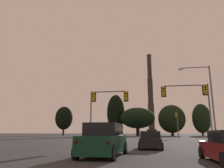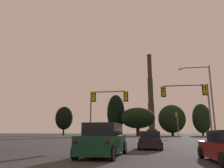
{
  "view_description": "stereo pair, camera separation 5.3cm",
  "coord_description": "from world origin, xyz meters",
  "px_view_note": "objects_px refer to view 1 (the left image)",
  "views": [
    {
      "loc": [
        -0.34,
        -0.17,
        1.34
      ],
      "look_at": [
        -8.23,
        47.6,
        12.09
      ],
      "focal_mm": 35.0,
      "sensor_mm": 36.0,
      "label": 1
    },
    {
      "loc": [
        -0.29,
        -0.16,
        1.34
      ],
      "look_at": [
        -8.23,
        47.6,
        12.09
      ],
      "focal_mm": 35.0,
      "sensor_mm": 36.0,
      "label": 2
    }
  ],
  "objects_px": {
    "street_lamp": "(207,95)",
    "traffic_light_overhead_left": "(103,103)",
    "traffic_light_far_right": "(177,121)",
    "traffic_light_overhead_right": "(193,98)",
    "smokestack": "(151,102)",
    "suv_left_lane_second": "(104,140)",
    "hatchback_center_lane_front": "(151,141)"
  },
  "relations": [
    {
      "from": "suv_left_lane_second",
      "to": "traffic_light_overhead_right",
      "type": "height_order",
      "value": "traffic_light_overhead_right"
    },
    {
      "from": "traffic_light_overhead_right",
      "to": "street_lamp",
      "type": "xyz_separation_m",
      "value": [
        1.98,
        1.92,
        0.65
      ]
    },
    {
      "from": "traffic_light_far_right",
      "to": "traffic_light_overhead_left",
      "type": "bearing_deg",
      "value": -113.06
    },
    {
      "from": "traffic_light_overhead_left",
      "to": "smokestack",
      "type": "xyz_separation_m",
      "value": [
        7.47,
        126.37,
        17.24
      ]
    },
    {
      "from": "suv_left_lane_second",
      "to": "traffic_light_overhead_right",
      "type": "distance_m",
      "value": 15.63
    },
    {
      "from": "smokestack",
      "to": "suv_left_lane_second",
      "type": "bearing_deg",
      "value": -91.9
    },
    {
      "from": "suv_left_lane_second",
      "to": "smokestack",
      "type": "relative_size",
      "value": 0.09
    },
    {
      "from": "traffic_light_overhead_right",
      "to": "street_lamp",
      "type": "relative_size",
      "value": 0.71
    },
    {
      "from": "traffic_light_far_right",
      "to": "smokestack",
      "type": "height_order",
      "value": "smokestack"
    },
    {
      "from": "suv_left_lane_second",
      "to": "hatchback_center_lane_front",
      "type": "relative_size",
      "value": 1.2
    },
    {
      "from": "traffic_light_overhead_left",
      "to": "smokestack",
      "type": "bearing_deg",
      "value": 86.62
    },
    {
      "from": "street_lamp",
      "to": "traffic_light_overhead_right",
      "type": "bearing_deg",
      "value": -135.89
    },
    {
      "from": "smokestack",
      "to": "street_lamp",
      "type": "bearing_deg",
      "value": -87.68
    },
    {
      "from": "hatchback_center_lane_front",
      "to": "traffic_light_far_right",
      "type": "xyz_separation_m",
      "value": [
        6.6,
        35.57,
        3.38
      ]
    },
    {
      "from": "traffic_light_overhead_right",
      "to": "street_lamp",
      "type": "bearing_deg",
      "value": 44.11
    },
    {
      "from": "hatchback_center_lane_front",
      "to": "traffic_light_far_right",
      "type": "height_order",
      "value": "traffic_light_far_right"
    },
    {
      "from": "traffic_light_far_right",
      "to": "traffic_light_overhead_right",
      "type": "xyz_separation_m",
      "value": [
        -1.62,
        -28.89,
        1.09
      ]
    },
    {
      "from": "hatchback_center_lane_front",
      "to": "street_lamp",
      "type": "bearing_deg",
      "value": 52.12
    },
    {
      "from": "suv_left_lane_second",
      "to": "traffic_light_overhead_right",
      "type": "relative_size",
      "value": 0.74
    },
    {
      "from": "street_lamp",
      "to": "smokestack",
      "type": "height_order",
      "value": "smokestack"
    },
    {
      "from": "street_lamp",
      "to": "traffic_light_overhead_left",
      "type": "bearing_deg",
      "value": -172.79
    },
    {
      "from": "suv_left_lane_second",
      "to": "traffic_light_far_right",
      "type": "xyz_separation_m",
      "value": [
        9.31,
        41.81,
        3.15
      ]
    },
    {
      "from": "hatchback_center_lane_front",
      "to": "traffic_light_far_right",
      "type": "relative_size",
      "value": 0.67
    },
    {
      "from": "suv_left_lane_second",
      "to": "hatchback_center_lane_front",
      "type": "xyz_separation_m",
      "value": [
        2.71,
        6.24,
        -0.23
      ]
    },
    {
      "from": "traffic_light_overhead_right",
      "to": "hatchback_center_lane_front",
      "type": "bearing_deg",
      "value": -126.74
    },
    {
      "from": "street_lamp",
      "to": "traffic_light_far_right",
      "type": "bearing_deg",
      "value": 90.77
    },
    {
      "from": "traffic_light_far_right",
      "to": "traffic_light_overhead_left",
      "type": "xyz_separation_m",
      "value": [
        -12.16,
        -28.56,
        0.77
      ]
    },
    {
      "from": "suv_left_lane_second",
      "to": "hatchback_center_lane_front",
      "type": "height_order",
      "value": "suv_left_lane_second"
    },
    {
      "from": "traffic_light_far_right",
      "to": "street_lamp",
      "type": "distance_m",
      "value": 27.03
    },
    {
      "from": "traffic_light_overhead_left",
      "to": "traffic_light_overhead_right",
      "type": "relative_size",
      "value": 0.94
    },
    {
      "from": "suv_left_lane_second",
      "to": "traffic_light_far_right",
      "type": "height_order",
      "value": "traffic_light_far_right"
    },
    {
      "from": "traffic_light_overhead_left",
      "to": "street_lamp",
      "type": "xyz_separation_m",
      "value": [
        12.52,
        1.58,
        0.97
      ]
    }
  ]
}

